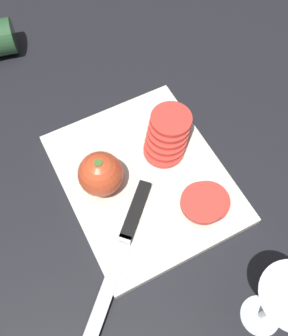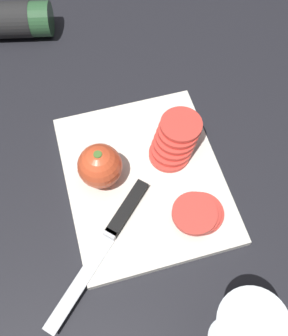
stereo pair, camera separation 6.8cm
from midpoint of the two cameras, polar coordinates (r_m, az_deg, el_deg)
The scene contains 8 objects.
ground_plane at distance 0.72m, azimuth 1.01°, elevation -1.38°, with size 3.00×3.00×0.00m, color black.
cutting_board at distance 0.71m, azimuth 2.72°, elevation -1.70°, with size 0.33×0.28×0.01m.
wine_bottle at distance 0.97m, azimuth -18.18°, elevation 19.57°, with size 0.13×0.33×0.08m.
wine_glass at distance 0.55m, azimuth 18.23°, elevation -21.67°, with size 0.09×0.09×0.16m.
whole_tomato at distance 0.67m, azimuth -3.55°, elevation 0.03°, with size 0.08×0.08×0.08m.
knife at distance 0.66m, azimuth -0.80°, elevation -8.16°, with size 0.21×0.22×0.01m.
tomato_slice_stack_near at distance 0.72m, azimuth 7.26°, elevation 3.89°, with size 0.10×0.10×0.05m.
tomato_slice_stack_far at distance 0.67m, azimuth 10.74°, elevation -6.76°, with size 0.08×0.09×0.03m.
Camera 2 is at (-0.33, 0.07, 0.64)m, focal length 42.00 mm.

